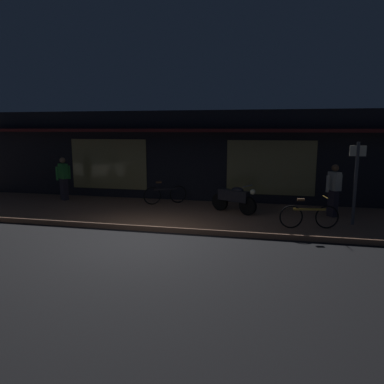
# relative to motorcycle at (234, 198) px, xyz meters

# --- Properties ---
(ground_plane) EXTENTS (60.00, 60.00, 0.00)m
(ground_plane) POSITION_rel_motorcycle_xyz_m (-2.08, -3.25, -0.65)
(ground_plane) COLOR black
(sidewalk_slab) EXTENTS (18.00, 4.00, 0.15)m
(sidewalk_slab) POSITION_rel_motorcycle_xyz_m (-2.08, -0.25, -0.57)
(sidewalk_slab) COLOR #8C6047
(sidewalk_slab) RESTS_ON ground_plane
(storefront_building) EXTENTS (18.00, 3.30, 3.60)m
(storefront_building) POSITION_rel_motorcycle_xyz_m (-2.08, 3.14, 1.16)
(storefront_building) COLOR black
(storefront_building) RESTS_ON ground_plane
(motorcycle) EXTENTS (1.56, 0.94, 0.97)m
(motorcycle) POSITION_rel_motorcycle_xyz_m (0.00, 0.00, 0.00)
(motorcycle) COLOR black
(motorcycle) RESTS_ON sidewalk_slab
(bicycle_parked) EXTENTS (1.43, 0.91, 0.91)m
(bicycle_parked) POSITION_rel_motorcycle_xyz_m (-2.67, 0.92, -0.14)
(bicycle_parked) COLOR black
(bicycle_parked) RESTS_ON sidewalk_slab
(bicycle_extra) EXTENTS (1.64, 0.47, 0.91)m
(bicycle_extra) POSITION_rel_motorcycle_xyz_m (2.24, -1.48, -0.14)
(bicycle_extra) COLOR black
(bicycle_extra) RESTS_ON sidewalk_slab
(person_photographer) EXTENTS (0.44, 0.58, 1.67)m
(person_photographer) POSITION_rel_motorcycle_xyz_m (-6.74, 0.75, 0.38)
(person_photographer) COLOR #28232D
(person_photographer) RESTS_ON sidewalk_slab
(person_bystander) EXTENTS (0.55, 0.44, 1.67)m
(person_bystander) POSITION_rel_motorcycle_xyz_m (3.11, 0.15, 0.38)
(person_bystander) COLOR #28232D
(person_bystander) RESTS_ON sidewalk_slab
(sign_post) EXTENTS (0.44, 0.09, 2.40)m
(sign_post) POSITION_rel_motorcycle_xyz_m (3.54, -0.77, 0.86)
(sign_post) COLOR #47474C
(sign_post) RESTS_ON sidewalk_slab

